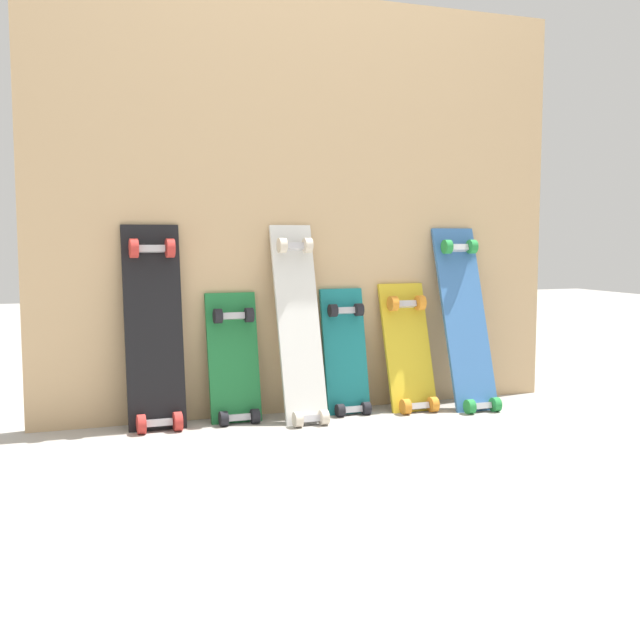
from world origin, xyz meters
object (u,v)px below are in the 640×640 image
object	(u,v)px
skateboard_teal	(346,360)
skateboard_blue	(466,326)
skateboard_black	(154,335)
skateboard_yellow	(409,355)
skateboard_green	(234,367)
skateboard_white	(300,332)

from	to	relation	value
skateboard_teal	skateboard_blue	xyz separation A→B (m)	(0.50, -0.07, 0.12)
skateboard_black	skateboard_blue	distance (m)	1.24
skateboard_black	skateboard_yellow	bearing A→B (deg)	-1.66
skateboard_blue	skateboard_green	bearing A→B (deg)	175.65
skateboard_white	skateboard_blue	xyz separation A→B (m)	(0.71, -0.01, -0.01)
skateboard_black	skateboard_yellow	distance (m)	1.01
skateboard_white	skateboard_yellow	xyz separation A→B (m)	(0.47, 0.02, -0.12)
skateboard_white	skateboard_green	bearing A→B (deg)	166.33
skateboard_black	skateboard_blue	world-z (taller)	skateboard_black
skateboard_black	skateboard_white	bearing A→B (deg)	-5.71
skateboard_black	skateboard_teal	bearing A→B (deg)	0.07
skateboard_white	skateboard_teal	bearing A→B (deg)	14.40
skateboard_white	skateboard_blue	world-z (taller)	skateboard_white
skateboard_green	skateboard_blue	world-z (taller)	skateboard_blue
skateboard_green	skateboard_blue	distance (m)	0.96
skateboard_green	skateboard_blue	size ratio (longest dim) A/B	0.69
skateboard_white	skateboard_yellow	world-z (taller)	skateboard_white
skateboard_green	skateboard_teal	distance (m)	0.45
skateboard_black	skateboard_green	bearing A→B (deg)	0.95
skateboard_green	skateboard_yellow	xyz separation A→B (m)	(0.71, -0.03, 0.01)
skateboard_blue	skateboard_black	bearing A→B (deg)	176.90
skateboard_black	skateboard_green	xyz separation A→B (m)	(0.29, 0.00, -0.13)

